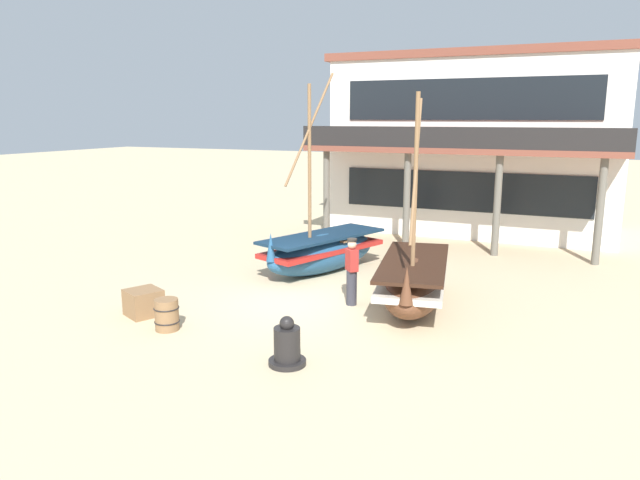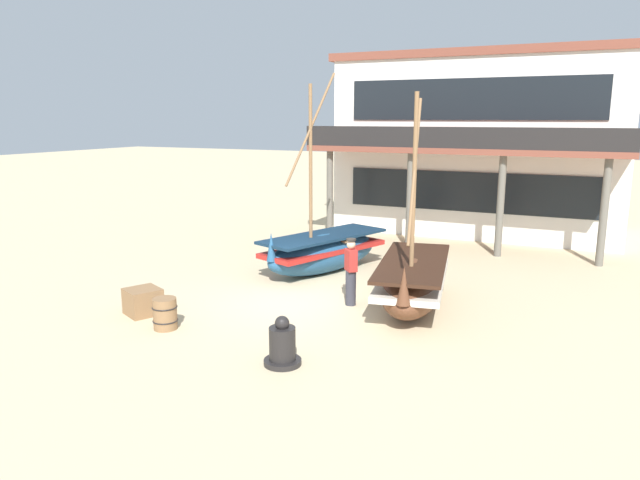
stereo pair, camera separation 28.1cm
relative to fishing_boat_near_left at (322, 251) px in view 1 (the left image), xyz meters
The scene contains 8 objects.
ground_plane 3.00m from the fishing_boat_near_left, 74.99° to the right, with size 120.00×120.00×0.00m, color #CCB78E.
fishing_boat_near_left is the anchor object (origin of this frame).
fishing_boat_centre_large 4.01m from the fishing_boat_near_left, 31.89° to the right, with size 2.29×4.47×5.14m.
fisherman_by_hull 3.25m from the fishing_boat_near_left, 52.86° to the right, with size 0.41×0.41×1.68m.
capstan_winch 6.83m from the fishing_boat_near_left, 71.46° to the right, with size 0.72×0.72×0.96m.
wooden_barrel 6.01m from the fishing_boat_near_left, 100.48° to the right, with size 0.56×0.56×0.70m.
cargo_crate 5.79m from the fishing_boat_near_left, 112.59° to the right, with size 0.75×0.75×0.62m, color olive.
harbor_building_main 9.88m from the fishing_boat_near_left, 72.25° to the left, with size 11.29×7.75×7.04m.
Camera 1 is at (6.23, -12.84, 4.59)m, focal length 32.95 mm.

